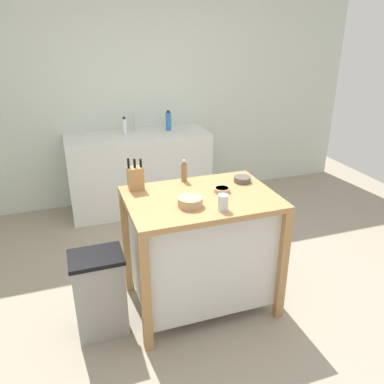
{
  "coord_description": "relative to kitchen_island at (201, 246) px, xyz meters",
  "views": [
    {
      "loc": [
        -0.95,
        -2.28,
        2.04
      ],
      "look_at": [
        -0.07,
        0.28,
        0.87
      ],
      "focal_mm": 36.42,
      "sensor_mm": 36.0,
      "label": 1
    }
  ],
  "objects": [
    {
      "name": "ground_plane",
      "position": [
        0.07,
        -0.08,
        -0.51
      ],
      "size": [
        6.41,
        6.41,
        0.0
      ],
      "primitive_type": "plane",
      "color": "gray",
      "rests_on": "ground"
    },
    {
      "name": "bowl_ceramic_small",
      "position": [
        0.39,
        0.15,
        0.43
      ],
      "size": [
        0.13,
        0.13,
        0.04
      ],
      "color": "#564C47",
      "rests_on": "kitchen_island"
    },
    {
      "name": "bottle_spray_cleaner",
      "position": [
        -0.2,
        1.96,
        0.48
      ],
      "size": [
        0.05,
        0.05,
        0.19
      ],
      "color": "white",
      "rests_on": "sink_counter"
    },
    {
      "name": "kitchen_island",
      "position": [
        0.0,
        0.0,
        0.0
      ],
      "size": [
        1.06,
        0.75,
        0.92
      ],
      "color": "#AD7F4C",
      "rests_on": "ground"
    },
    {
      "name": "pepper_grinder",
      "position": [
        -0.03,
        0.31,
        0.49
      ],
      "size": [
        0.04,
        0.04,
        0.18
      ],
      "color": "olive",
      "rests_on": "kitchen_island"
    },
    {
      "name": "knife_block",
      "position": [
        -0.41,
        0.27,
        0.5
      ],
      "size": [
        0.11,
        0.09,
        0.24
      ],
      "color": "#AD7F4C",
      "rests_on": "kitchen_island"
    },
    {
      "name": "drinking_cup",
      "position": [
        0.06,
        -0.26,
        0.46
      ],
      "size": [
        0.07,
        0.07,
        0.11
      ],
      "color": "silver",
      "rests_on": "kitchen_island"
    },
    {
      "name": "wall_back",
      "position": [
        0.07,
        2.23,
        0.79
      ],
      "size": [
        5.41,
        0.1,
        2.6
      ],
      "primitive_type": "cube",
      "color": "silver",
      "rests_on": "ground"
    },
    {
      "name": "sink_counter",
      "position": [
        -0.07,
        1.88,
        -0.06
      ],
      "size": [
        1.6,
        0.6,
        0.9
      ],
      "color": "silver",
      "rests_on": "ground"
    },
    {
      "name": "bowl_stoneware_deep",
      "position": [
        0.17,
        0.02,
        0.43
      ],
      "size": [
        0.12,
        0.12,
        0.03
      ],
      "color": "tan",
      "rests_on": "kitchen_island"
    },
    {
      "name": "trash_bin",
      "position": [
        -0.77,
        -0.07,
        -0.2
      ],
      "size": [
        0.36,
        0.28,
        0.63
      ],
      "color": "gray",
      "rests_on": "ground"
    },
    {
      "name": "sink_faucet",
      "position": [
        -0.07,
        2.02,
        0.5
      ],
      "size": [
        0.02,
        0.02,
        0.22
      ],
      "color": "#B7BCC1",
      "rests_on": "sink_counter"
    },
    {
      "name": "bottle_hand_soap",
      "position": [
        0.31,
        1.94,
        0.5
      ],
      "size": [
        0.06,
        0.06,
        0.23
      ],
      "color": "blue",
      "rests_on": "sink_counter"
    },
    {
      "name": "bowl_ceramic_wide",
      "position": [
        -0.13,
        -0.13,
        0.44
      ],
      "size": [
        0.17,
        0.17,
        0.06
      ],
      "color": "tan",
      "rests_on": "kitchen_island"
    }
  ]
}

